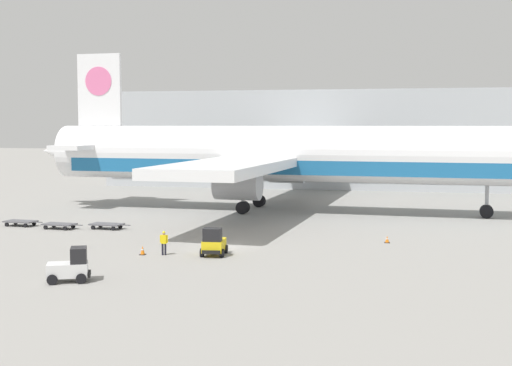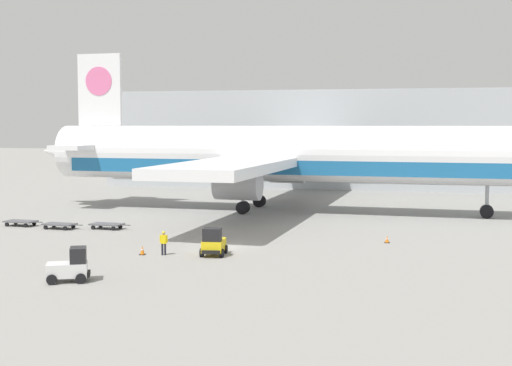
% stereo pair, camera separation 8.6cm
% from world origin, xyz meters
% --- Properties ---
extents(ground_plane, '(400.00, 400.00, 0.00)m').
position_xyz_m(ground_plane, '(0.00, 0.00, 0.00)').
color(ground_plane, gray).
extents(terminal_building, '(90.00, 18.20, 14.00)m').
position_xyz_m(terminal_building, '(13.61, 57.19, 6.99)').
color(terminal_building, '#B2B7BC').
rests_on(terminal_building, ground_plane).
extents(airplane_main, '(58.10, 48.32, 17.00)m').
position_xyz_m(airplane_main, '(0.26, 22.87, 5.84)').
color(airplane_main, white).
rests_on(airplane_main, ground_plane).
extents(baggage_tug_foreground, '(2.80, 2.39, 2.00)m').
position_xyz_m(baggage_tug_foreground, '(-5.42, -13.09, 0.88)').
color(baggage_tug_foreground, silver).
rests_on(baggage_tug_foreground, ground_plane).
extents(baggage_tug_mid, '(1.87, 2.59, 2.00)m').
position_xyz_m(baggage_tug_mid, '(0.38, -3.31, 0.88)').
color(baggage_tug_mid, yellow).
rests_on(baggage_tug_mid, ground_plane).
extents(baggage_dolly_lead, '(3.75, 1.73, 0.48)m').
position_xyz_m(baggage_dolly_lead, '(-20.68, 6.82, 0.39)').
color(baggage_dolly_lead, '#56565B').
rests_on(baggage_dolly_lead, ground_plane).
extents(baggage_dolly_second, '(3.75, 1.73, 0.48)m').
position_xyz_m(baggage_dolly_second, '(-16.36, 5.95, 0.39)').
color(baggage_dolly_second, '#56565B').
rests_on(baggage_dolly_second, ground_plane).
extents(baggage_dolly_third, '(3.75, 1.73, 0.48)m').
position_xyz_m(baggage_dolly_third, '(-12.29, 6.83, 0.39)').
color(baggage_dolly_third, '#56565B').
rests_on(baggage_dolly_third, ground_plane).
extents(ground_crew_near, '(0.57, 0.26, 1.70)m').
position_xyz_m(ground_crew_near, '(-3.06, -3.89, 0.99)').
color(ground_crew_near, black).
rests_on(ground_crew_near, ground_plane).
extents(traffic_cone_near, '(0.40, 0.40, 0.65)m').
position_xyz_m(traffic_cone_near, '(-4.57, -4.12, 0.32)').
color(traffic_cone_near, black).
rests_on(traffic_cone_near, ground_plane).
extents(traffic_cone_far, '(0.40, 0.40, 0.54)m').
position_xyz_m(traffic_cone_far, '(11.95, 4.89, 0.26)').
color(traffic_cone_far, black).
rests_on(traffic_cone_far, ground_plane).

